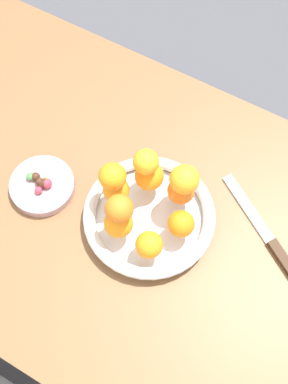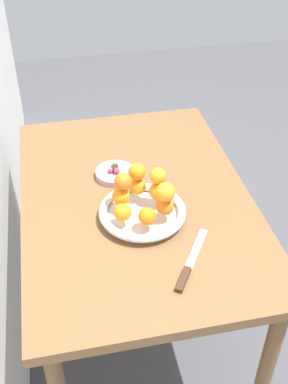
{
  "view_description": "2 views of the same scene",
  "coord_description": "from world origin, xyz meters",
  "views": [
    {
      "loc": [
        -0.29,
        0.33,
        1.69
      ],
      "look_at": [
        -0.1,
        0.01,
        0.88
      ],
      "focal_mm": 45.0,
      "sensor_mm": 36.0,
      "label": 1
    },
    {
      "loc": [
        -1.23,
        0.23,
        1.75
      ],
      "look_at": [
        -0.1,
        -0.01,
        0.84
      ],
      "focal_mm": 45.0,
      "sensor_mm": 36.0,
      "label": 2
    }
  ],
  "objects": [
    {
      "name": "candy_ball_0",
      "position": [
        0.12,
        0.05,
        0.77
      ],
      "size": [
        0.02,
        0.02,
        0.02
      ],
      "primitive_type": "sphere",
      "color": "#472819",
      "rests_on": "candy_dish"
    },
    {
      "name": "orange_4",
      "position": [
        -0.03,
        -0.0,
        0.81
      ],
      "size": [
        0.05,
        0.05,
        0.05
      ],
      "primitive_type": "sphere",
      "color": "orange",
      "rests_on": "fruit_bowl"
    },
    {
      "name": "orange_6",
      "position": [
        -0.15,
        -0.06,
        0.87
      ],
      "size": [
        0.06,
        0.06,
        0.06
      ],
      "primitive_type": "sphere",
      "color": "orange",
      "rests_on": "orange_2"
    },
    {
      "name": "dining_table",
      "position": [
        0.0,
        0.0,
        0.65
      ],
      "size": [
        1.1,
        0.76,
        0.74
      ],
      "color": "brown",
      "rests_on": "ground_plane"
    },
    {
      "name": "candy_ball_1",
      "position": [
        0.14,
        0.04,
        0.77
      ],
      "size": [
        0.02,
        0.02,
        0.02
      ],
      "primitive_type": "sphere",
      "color": "#472819",
      "rests_on": "candy_dish"
    },
    {
      "name": "candy_ball_7",
      "position": [
        0.12,
        0.05,
        0.77
      ],
      "size": [
        0.02,
        0.02,
        0.02
      ],
      "primitive_type": "sphere",
      "color": "#472819",
      "rests_on": "candy_dish"
    },
    {
      "name": "candy_ball_3",
      "position": [
        0.11,
        0.05,
        0.77
      ],
      "size": [
        0.02,
        0.02,
        0.02
      ],
      "primitive_type": "sphere",
      "color": "#C6384C",
      "rests_on": "candy_dish"
    },
    {
      "name": "orange_7",
      "position": [
        -0.07,
        -0.06,
        0.87
      ],
      "size": [
        0.05,
        0.05,
        0.05
      ],
      "primitive_type": "sphere",
      "color": "orange",
      "rests_on": "orange_3"
    },
    {
      "name": "candy_dish",
      "position": [
        0.13,
        0.05,
        0.75
      ],
      "size": [
        0.14,
        0.14,
        0.02
      ],
      "primitive_type": "cylinder",
      "color": "#B28C99",
      "rests_on": "dining_table"
    },
    {
      "name": "ground_plane",
      "position": [
        0.0,
        0.0,
        0.0
      ],
      "size": [
        6.0,
        6.0,
        0.0
      ],
      "primitive_type": "plane",
      "color": "#4C4C51"
    },
    {
      "name": "orange_3",
      "position": [
        -0.08,
        -0.06,
        0.81
      ],
      "size": [
        0.06,
        0.06,
        0.06
      ],
      "primitive_type": "sphere",
      "color": "orange",
      "rests_on": "fruit_bowl"
    },
    {
      "name": "knife",
      "position": [
        -0.34,
        -0.09,
        0.75
      ],
      "size": [
        0.23,
        0.16,
        0.01
      ],
      "color": "#3F2819",
      "rests_on": "dining_table"
    },
    {
      "name": "candy_ball_4",
      "position": [
        0.12,
        0.04,
        0.77
      ],
      "size": [
        0.01,
        0.01,
        0.01
      ],
      "primitive_type": "sphere",
      "color": "gold",
      "rests_on": "candy_dish"
    },
    {
      "name": "candy_ball_5",
      "position": [
        0.12,
        0.07,
        0.77
      ],
      "size": [
        0.02,
        0.02,
        0.02
      ],
      "primitive_type": "sphere",
      "color": "#C6384C",
      "rests_on": "candy_dish"
    },
    {
      "name": "orange_8",
      "position": [
        -0.08,
        0.05,
        0.87
      ],
      "size": [
        0.06,
        0.06,
        0.06
      ],
      "primitive_type": "sphere",
      "color": "orange",
      "rests_on": "orange_5"
    },
    {
      "name": "fruit_bowl",
      "position": [
        -0.11,
        0.0,
        0.76
      ],
      "size": [
        0.28,
        0.28,
        0.04
      ],
      "color": "silver",
      "rests_on": "dining_table"
    },
    {
      "name": "orange_0",
      "position": [
        -0.15,
        0.07,
        0.81
      ],
      "size": [
        0.05,
        0.05,
        0.05
      ],
      "primitive_type": "sphere",
      "color": "orange",
      "rests_on": "fruit_bowl"
    },
    {
      "name": "candy_ball_2",
      "position": [
        0.13,
        0.05,
        0.77
      ],
      "size": [
        0.02,
        0.02,
        0.02
      ],
      "primitive_type": "sphere",
      "color": "#472819",
      "rests_on": "candy_dish"
    },
    {
      "name": "orange_9",
      "position": [
        -0.03,
        -0.0,
        0.86
      ],
      "size": [
        0.06,
        0.06,
        0.06
      ],
      "primitive_type": "sphere",
      "color": "orange",
      "rests_on": "orange_4"
    },
    {
      "name": "candy_ball_6",
      "position": [
        0.15,
        0.05,
        0.77
      ],
      "size": [
        0.02,
        0.02,
        0.02
      ],
      "primitive_type": "sphere",
      "color": "#4C9947",
      "rests_on": "candy_dish"
    },
    {
      "name": "orange_5",
      "position": [
        -0.08,
        0.06,
        0.81
      ],
      "size": [
        0.06,
        0.06,
        0.06
      ],
      "primitive_type": "sphere",
      "color": "orange",
      "rests_on": "fruit_bowl"
    },
    {
      "name": "orange_2",
      "position": [
        -0.15,
        -0.06,
        0.81
      ],
      "size": [
        0.06,
        0.06,
        0.06
      ],
      "primitive_type": "sphere",
      "color": "orange",
      "rests_on": "fruit_bowl"
    },
    {
      "name": "orange_1",
      "position": [
        -0.18,
        0.0,
        0.81
      ],
      "size": [
        0.05,
        0.05,
        0.05
      ],
      "primitive_type": "sphere",
      "color": "orange",
      "rests_on": "fruit_bowl"
    }
  ]
}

